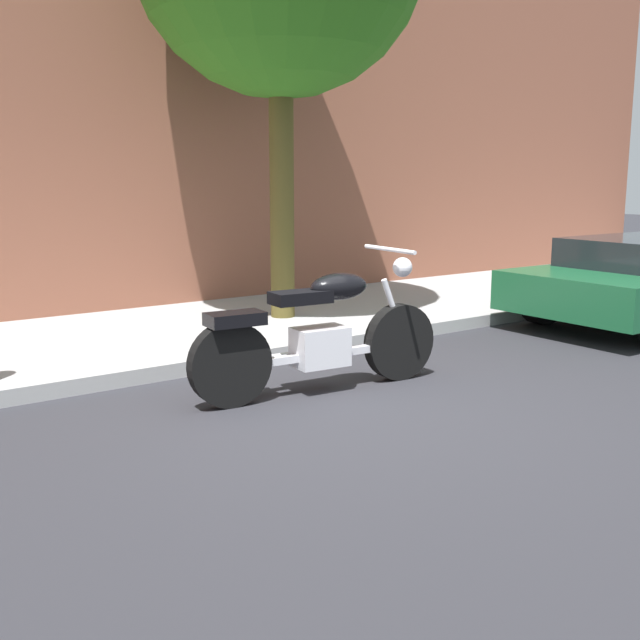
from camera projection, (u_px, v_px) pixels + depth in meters
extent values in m
plane|color=#28282D|center=(344.00, 407.00, 5.84)|extent=(60.00, 60.00, 0.00)
cube|color=#9C9C9C|center=(174.00, 334.00, 8.21)|extent=(21.38, 2.93, 0.14)
cylinder|color=black|center=(399.00, 342.00, 6.61)|extent=(0.67, 0.19, 0.67)
cylinder|color=black|center=(230.00, 365.00, 5.81)|extent=(0.67, 0.19, 0.67)
cube|color=silver|center=(320.00, 347.00, 6.20)|extent=(0.47, 0.32, 0.32)
cube|color=silver|center=(320.00, 355.00, 6.21)|extent=(1.44, 0.22, 0.06)
ellipsoid|color=black|center=(339.00, 286.00, 6.20)|extent=(0.54, 0.31, 0.22)
cube|color=black|center=(301.00, 297.00, 6.03)|extent=(0.50, 0.29, 0.10)
cube|color=black|center=(235.00, 319.00, 5.77)|extent=(0.46, 0.28, 0.10)
cylinder|color=silver|center=(394.00, 311.00, 6.53)|extent=(0.27, 0.08, 0.58)
cylinder|color=silver|center=(389.00, 249.00, 6.40)|extent=(0.10, 0.70, 0.04)
sphere|color=silver|center=(402.00, 267.00, 6.50)|extent=(0.17, 0.17, 0.17)
cylinder|color=silver|center=(284.00, 358.00, 6.23)|extent=(0.80, 0.17, 0.09)
cylinder|color=black|center=(543.00, 298.00, 9.12)|extent=(0.64, 0.23, 0.64)
cylinder|color=brown|center=(282.00, 184.00, 8.60)|extent=(0.28, 0.28, 3.33)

